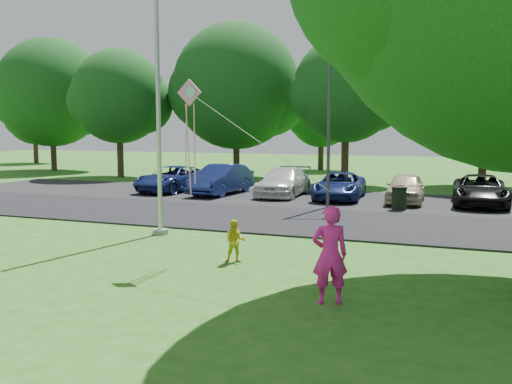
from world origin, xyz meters
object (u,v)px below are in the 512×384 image
(flagpole, at_px, (158,102))
(kite, at_px, (191,111))
(trash_can, at_px, (399,199))
(child_yellow, at_px, (235,241))
(street_lamp, at_px, (336,110))
(woman, at_px, (330,255))

(flagpole, height_order, kite, flagpole)
(trash_can, xyz_separation_m, kite, (-3.57, -11.07, 3.26))
(flagpole, distance_m, child_yellow, 5.84)
(street_lamp, bearing_deg, flagpole, -135.49)
(woman, relative_size, child_yellow, 1.75)
(street_lamp, relative_size, kite, 1.58)
(flagpole, height_order, trash_can, flagpole)
(street_lamp, height_order, child_yellow, street_lamp)
(child_yellow, bearing_deg, flagpole, 122.58)
(kite, bearing_deg, street_lamp, 86.21)
(flagpole, xyz_separation_m, trash_can, (6.38, 7.90, -3.67))
(kite, bearing_deg, woman, -24.76)
(trash_can, relative_size, woman, 0.52)
(woman, distance_m, kite, 5.20)
(street_lamp, distance_m, woman, 13.47)
(flagpole, xyz_separation_m, street_lamp, (3.77, 7.66, -0.07))
(trash_can, relative_size, kite, 0.23)
(woman, xyz_separation_m, child_yellow, (-3.02, 2.43, -0.41))
(flagpole, xyz_separation_m, child_yellow, (3.73, -2.66, -3.62))
(flagpole, bearing_deg, woman, -37.04)
(flagpole, relative_size, child_yellow, 9.21)
(flagpole, xyz_separation_m, woman, (6.75, -5.09, -3.22))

